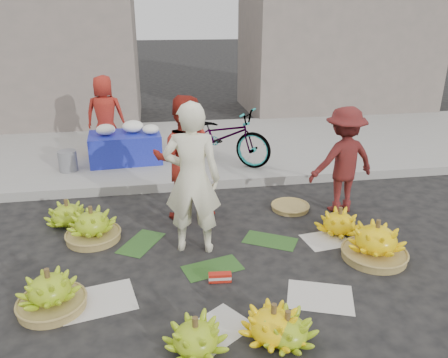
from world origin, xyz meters
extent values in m
plane|color=black|center=(0.00, 0.00, 0.00)|extent=(80.00, 80.00, 0.00)
cube|color=gray|center=(0.00, 2.20, 0.07)|extent=(40.00, 0.25, 0.15)
cube|color=gray|center=(0.00, 4.30, 0.06)|extent=(40.00, 4.00, 0.12)
cube|color=gray|center=(-4.00, 7.20, 2.00)|extent=(6.00, 3.00, 4.00)
cube|color=gray|center=(4.50, 7.70, 2.50)|extent=(5.00, 3.00, 5.00)
cylinder|color=olive|center=(-1.73, -0.65, 0.04)|extent=(0.64, 0.64, 0.09)
cylinder|color=#503B20|center=(-1.73, -0.65, 0.38)|extent=(0.05, 0.05, 0.12)
cylinder|color=#503B20|center=(-0.41, -1.43, 0.28)|extent=(0.05, 0.05, 0.12)
cylinder|color=#503B20|center=(0.37, -1.47, 0.27)|extent=(0.05, 0.05, 0.12)
cylinder|color=#503B20|center=(0.27, -1.40, 0.31)|extent=(0.05, 0.05, 0.12)
cylinder|color=olive|center=(1.79, -0.29, 0.04)|extent=(0.73, 0.73, 0.09)
cylinder|color=#503B20|center=(1.79, -0.29, 0.43)|extent=(0.05, 0.05, 0.12)
cylinder|color=#503B20|center=(1.64, 0.37, 0.30)|extent=(0.05, 0.05, 0.12)
cylinder|color=olive|center=(-1.49, 0.70, 0.04)|extent=(0.66, 0.66, 0.09)
cylinder|color=#503B20|center=(-1.49, 0.70, 0.40)|extent=(0.05, 0.05, 0.12)
cylinder|color=#503B20|center=(-1.87, 1.19, 0.30)|extent=(0.05, 0.05, 0.12)
cylinder|color=olive|center=(1.23, 1.16, 0.03)|extent=(0.64, 0.64, 0.06)
cube|color=red|center=(-0.06, -0.47, 0.06)|extent=(0.25, 0.10, 0.10)
imported|color=white|center=(-0.26, 0.27, 0.90)|extent=(0.73, 0.56, 1.81)
imported|color=#AD291A|center=(-0.29, 1.15, 0.85)|extent=(0.91, 0.76, 1.71)
imported|color=maroon|center=(1.91, 1.02, 0.75)|extent=(1.06, 0.72, 1.51)
cube|color=#1921A7|center=(-1.19, 3.39, 0.38)|extent=(1.30, 0.87, 0.52)
ellipsoid|color=white|center=(-1.50, 3.34, 0.73)|extent=(0.33, 0.33, 0.18)
ellipsoid|color=white|center=(-1.03, 3.44, 0.75)|extent=(0.38, 0.38, 0.21)
ellipsoid|color=white|center=(-0.72, 3.28, 0.72)|extent=(0.29, 0.29, 0.16)
cylinder|color=slate|center=(-2.15, 3.03, 0.30)|extent=(0.31, 0.31, 0.36)
imported|color=#AD291A|center=(-1.55, 3.97, 0.86)|extent=(0.77, 0.55, 1.48)
imported|color=gray|center=(0.51, 3.04, 0.62)|extent=(1.61, 1.93, 0.99)
camera|label=1|loc=(-0.65, -4.37, 2.71)|focal=35.00mm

